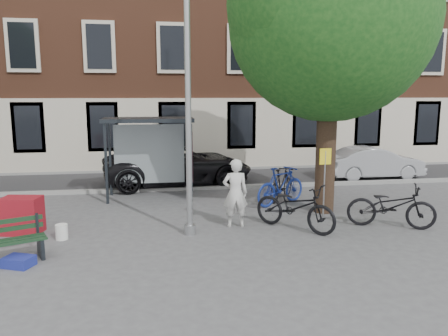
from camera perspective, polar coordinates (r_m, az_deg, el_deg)
name	(u,v)px	position (r m, az deg, el deg)	size (l,w,h in m)	color
ground	(190,234)	(10.77, -4.47, -8.61)	(90.00, 90.00, 0.00)	#4C4C4F
road	(177,179)	(17.55, -6.21, -1.49)	(40.00, 4.00, 0.01)	#28282B
curb_near	(179,189)	(15.58, -5.87, -2.69)	(40.00, 0.25, 0.12)	gray
curb_far	(175,170)	(19.50, -6.48, -0.21)	(40.00, 0.25, 0.12)	gray
building_row	(169,22)	(23.50, -7.24, 18.43)	(30.00, 8.00, 14.00)	brown
lamppost	(188,119)	(10.25, -4.68, 6.34)	(0.28, 0.35, 6.11)	#9EA0A3
tree_right	(333,9)	(12.73, 14.11, 19.52)	(5.76, 5.60, 8.20)	black
bus_shelter	(161,139)	(14.39, -8.24, 3.74)	(2.85, 1.45, 2.62)	#1E2328
painter	(235,193)	(11.11, 1.48, -3.29)	(0.64, 0.42, 1.77)	silver
bench	(3,244)	(9.95, -26.94, -8.88)	(1.70, 1.12, 0.84)	#1E2328
bike_a	(391,206)	(11.90, 20.99, -4.64)	(0.75, 2.16, 1.13)	black
bike_b	(281,186)	(13.50, 7.44, -2.31)	(0.56, 1.98, 1.19)	navy
bike_c	(295,207)	(11.09, 9.24, -5.01)	(0.78, 2.24, 1.18)	black
bike_d	(281,184)	(14.08, 7.52, -2.11)	(0.49, 1.74, 1.05)	black
car_dark	(178,165)	(16.43, -6.01, 0.45)	(2.54, 5.50, 1.53)	black
car_silver	(374,163)	(18.57, 18.96, 0.66)	(1.36, 3.91, 1.29)	#A2A4AA
red_stand	(22,215)	(11.78, -24.88, -5.63)	(0.90, 0.60, 0.90)	maroon
blue_crate	(19,262)	(9.70, -25.24, -11.00)	(0.55, 0.40, 0.20)	navy
bucket_a	(62,232)	(11.00, -20.44, -7.83)	(0.28, 0.28, 0.36)	white
bucket_b	(39,215)	(12.72, -23.04, -5.67)	(0.28, 0.28, 0.36)	white
notice_sign	(325,168)	(12.13, 13.04, 0.03)	(0.33, 0.06, 1.93)	#9EA0A3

